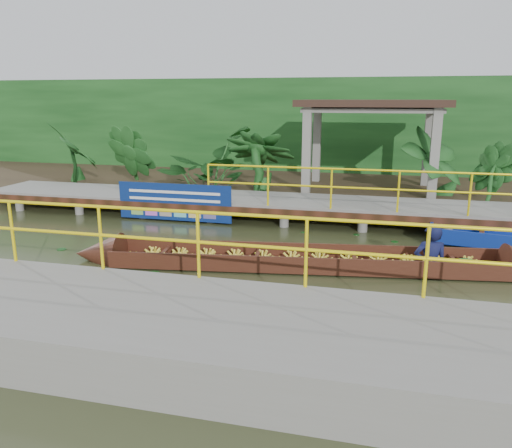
# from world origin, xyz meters

# --- Properties ---
(ground) EXTENTS (80.00, 80.00, 0.00)m
(ground) POSITION_xyz_m (0.00, 0.00, 0.00)
(ground) COLOR #2C341A
(ground) RESTS_ON ground
(land_strip) EXTENTS (30.00, 8.00, 0.45)m
(land_strip) POSITION_xyz_m (0.00, 7.50, 0.23)
(land_strip) COLOR #312518
(land_strip) RESTS_ON ground
(far_dock) EXTENTS (16.00, 2.06, 1.66)m
(far_dock) POSITION_xyz_m (0.02, 3.43, 0.48)
(far_dock) COLOR gray
(far_dock) RESTS_ON ground
(near_dock) EXTENTS (18.00, 2.40, 1.73)m
(near_dock) POSITION_xyz_m (1.00, -4.20, 0.30)
(near_dock) COLOR gray
(near_dock) RESTS_ON ground
(pavilion) EXTENTS (4.40, 3.00, 3.00)m
(pavilion) POSITION_xyz_m (3.00, 6.30, 2.82)
(pavilion) COLOR gray
(pavilion) RESTS_ON ground
(foliage_backdrop) EXTENTS (30.00, 0.80, 4.00)m
(foliage_backdrop) POSITION_xyz_m (0.00, 10.00, 2.00)
(foliage_backdrop) COLOR #133D15
(foliage_backdrop) RESTS_ON ground
(vendor_boat) EXTENTS (9.50, 2.24, 2.13)m
(vendor_boat) POSITION_xyz_m (2.38, -0.30, 0.24)
(vendor_boat) COLOR #3A1910
(vendor_boat) RESTS_ON ground
(blue_banner) EXTENTS (3.19, 0.04, 1.00)m
(blue_banner) POSITION_xyz_m (-1.95, 2.48, 0.56)
(blue_banner) COLOR navy
(blue_banner) RESTS_ON ground
(tropical_plants) EXTENTS (14.55, 1.55, 1.94)m
(tropical_plants) POSITION_xyz_m (-0.46, 5.30, 1.42)
(tropical_plants) COLOR #133D15
(tropical_plants) RESTS_ON ground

